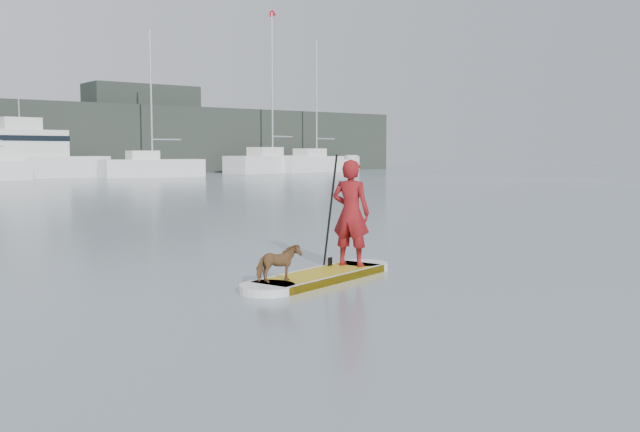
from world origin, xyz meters
TOP-DOWN VIEW (x-y plane):
  - ground at (0.00, 0.00)m, footprint 140.00×140.00m
  - paddleboard at (-3.06, 0.47)m, footprint 3.21×1.46m
  - paddler at (-2.25, 0.69)m, footprint 0.67×0.76m
  - white_cap at (-2.25, 0.69)m, footprint 0.22×0.22m
  - dog at (-4.03, 0.20)m, footprint 0.68×0.38m
  - paddle at (-2.53, 0.88)m, footprint 0.11×0.30m
  - sailboat_e at (13.81, 43.13)m, footprint 7.91×3.28m
  - sailboat_f at (27.14, 46.30)m, footprint 10.17×4.83m
  - motor_yacht_a at (6.04, 46.31)m, footprint 9.96×3.99m
  - shore_building_east at (18.00, 54.00)m, footprint 10.00×4.00m
  - sailboat_g at (32.07, 46.06)m, footprint 9.86×4.28m

SIDE VIEW (x-z plane):
  - ground at x=0.00m, z-range 0.00..0.00m
  - paddleboard at x=-3.06m, z-range 0.00..0.12m
  - dog at x=-4.03m, z-range 0.12..0.66m
  - paddle at x=-2.53m, z-range -0.20..1.80m
  - sailboat_e at x=13.81m, z-range -4.78..6.38m
  - sailboat_g at x=32.07m, z-range -5.34..7.10m
  - sailboat_f at x=27.14m, z-range -6.34..8.32m
  - paddler at x=-2.25m, z-range 0.12..1.86m
  - motor_yacht_a at x=6.04m, z-range -1.27..4.55m
  - white_cap at x=-2.25m, z-range 1.86..1.93m
  - shore_building_east at x=18.00m, z-range 0.00..8.00m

